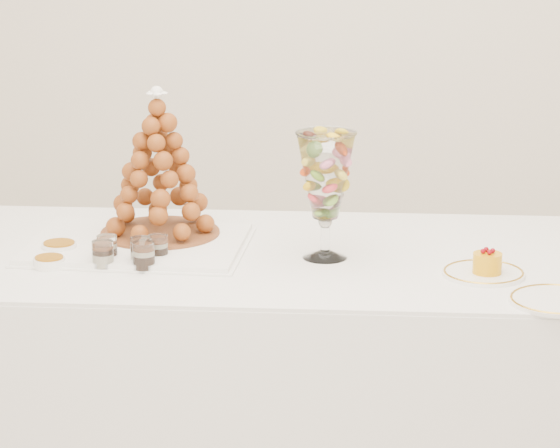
# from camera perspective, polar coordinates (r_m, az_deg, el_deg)

# --- Properties ---
(buffet_table) EXTENTS (2.26, 1.01, 0.84)m
(buffet_table) POSITION_cam_1_polar(r_m,az_deg,el_deg) (3.71, -0.21, -7.52)
(buffet_table) COLOR white
(buffet_table) RESTS_ON ground
(lace_tray) EXTENTS (0.57, 0.43, 0.02)m
(lace_tray) POSITION_cam_1_polar(r_m,az_deg,el_deg) (3.64, -6.18, -0.89)
(lace_tray) COLOR white
(lace_tray) RESTS_ON buffet_table
(macaron_vase) EXTENTS (0.16, 0.16, 0.34)m
(macaron_vase) POSITION_cam_1_polar(r_m,az_deg,el_deg) (3.48, 1.98, 2.03)
(macaron_vase) COLOR white
(macaron_vase) RESTS_ON buffet_table
(cake_plate) EXTENTS (0.21, 0.21, 0.01)m
(cake_plate) POSITION_cam_1_polar(r_m,az_deg,el_deg) (3.42, 8.75, -2.12)
(cake_plate) COLOR white
(cake_plate) RESTS_ON buffet_table
(spare_plate) EXTENTS (0.23, 0.23, 0.01)m
(spare_plate) POSITION_cam_1_polar(r_m,az_deg,el_deg) (3.25, 11.82, -3.25)
(spare_plate) COLOR white
(spare_plate) RESTS_ON buffet_table
(verrine_a) EXTENTS (0.05, 0.05, 0.07)m
(verrine_a) POSITION_cam_1_polar(r_m,az_deg,el_deg) (3.52, -7.45, -1.06)
(verrine_a) COLOR white
(verrine_a) RESTS_ON buffet_table
(verrine_b) EXTENTS (0.06, 0.06, 0.08)m
(verrine_b) POSITION_cam_1_polar(r_m,az_deg,el_deg) (3.47, -5.99, -1.19)
(verrine_b) COLOR white
(verrine_b) RESTS_ON buffet_table
(verrine_c) EXTENTS (0.06, 0.06, 0.07)m
(verrine_c) POSITION_cam_1_polar(r_m,az_deg,el_deg) (3.51, -5.27, -1.04)
(verrine_c) COLOR white
(verrine_c) RESTS_ON buffet_table
(verrine_d) EXTENTS (0.07, 0.07, 0.07)m
(verrine_d) POSITION_cam_1_polar(r_m,az_deg,el_deg) (3.46, -7.63, -1.33)
(verrine_d) COLOR white
(verrine_d) RESTS_ON buffet_table
(verrine_e) EXTENTS (0.07, 0.07, 0.08)m
(verrine_e) POSITION_cam_1_polar(r_m,az_deg,el_deg) (3.43, -5.88, -1.40)
(verrine_e) COLOR white
(verrine_e) RESTS_ON buffet_table
(ramekin_back) EXTENTS (0.09, 0.09, 0.03)m
(ramekin_back) POSITION_cam_1_polar(r_m,az_deg,el_deg) (3.61, -9.48, -1.06)
(ramekin_back) COLOR white
(ramekin_back) RESTS_ON buffet_table
(ramekin_front) EXTENTS (0.08, 0.08, 0.03)m
(ramekin_front) POSITION_cam_1_polar(r_m,az_deg,el_deg) (3.50, -9.90, -1.65)
(ramekin_front) COLOR white
(ramekin_front) RESTS_ON buffet_table
(croquembouche) EXTENTS (0.33, 0.33, 0.41)m
(croquembouche) POSITION_cam_1_polar(r_m,az_deg,el_deg) (3.65, -5.25, 2.62)
(croquembouche) COLOR brown
(croquembouche) RESTS_ON lace_tray
(mousse_cake) EXTENTS (0.07, 0.07, 0.07)m
(mousse_cake) POSITION_cam_1_polar(r_m,az_deg,el_deg) (3.41, 8.91, -1.66)
(mousse_cake) COLOR orange
(mousse_cake) RESTS_ON cake_plate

